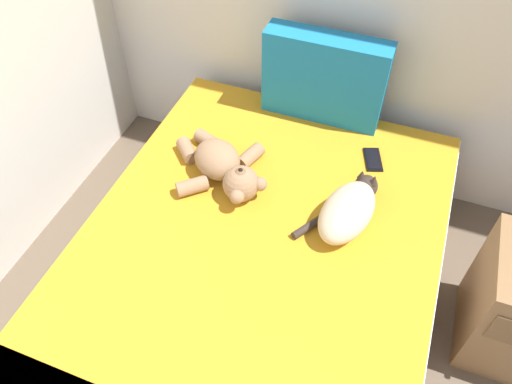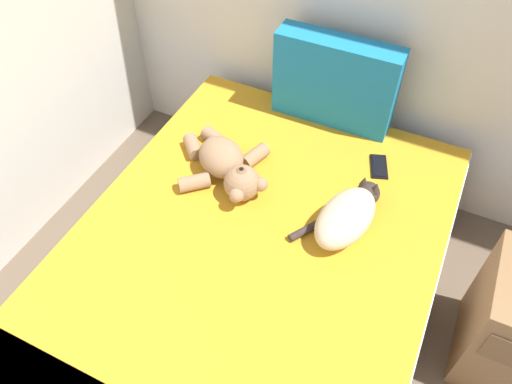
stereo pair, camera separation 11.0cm
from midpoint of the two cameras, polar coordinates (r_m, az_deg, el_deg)
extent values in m
cube|color=olive|center=(2.24, -1.64, -11.88)|extent=(1.44, 1.96, 0.28)
cube|color=white|center=(2.04, -1.78, -8.57)|extent=(1.40, 1.90, 0.19)
cube|color=orange|center=(1.98, -1.22, -5.54)|extent=(1.39, 1.77, 0.02)
cube|color=#1972AD|center=(2.38, 6.53, 12.89)|extent=(0.57, 0.14, 0.43)
ellipsoid|color=#C6B293|center=(1.98, 8.89, -2.36)|extent=(0.26, 0.37, 0.15)
sphere|color=#332823|center=(2.12, 11.11, 0.59)|extent=(0.10, 0.10, 0.10)
cone|color=#332823|center=(2.08, 10.66, 1.96)|extent=(0.04, 0.04, 0.04)
cone|color=#332823|center=(2.07, 12.02, 1.35)|extent=(0.04, 0.04, 0.04)
cylinder|color=#332823|center=(1.99, 4.53, -4.03)|extent=(0.11, 0.15, 0.03)
ellipsoid|color=#332823|center=(2.07, 10.81, -2.02)|extent=(0.08, 0.11, 0.04)
ellipsoid|color=#937051|center=(2.16, -5.96, 3.73)|extent=(0.29, 0.28, 0.15)
sphere|color=#937051|center=(2.06, -3.29, 0.92)|extent=(0.15, 0.15, 0.15)
sphere|color=brown|center=(2.02, -3.35, 1.93)|extent=(0.06, 0.06, 0.06)
sphere|color=black|center=(2.00, -3.38, 2.44)|extent=(0.02, 0.02, 0.02)
sphere|color=#937051|center=(2.04, -1.10, 0.88)|extent=(0.06, 0.06, 0.06)
sphere|color=#937051|center=(2.00, -3.79, -0.58)|extent=(0.06, 0.06, 0.06)
cylinder|color=#937051|center=(2.23, -2.09, 4.09)|extent=(0.10, 0.15, 0.07)
cylinder|color=#937051|center=(2.32, -6.96, 5.88)|extent=(0.14, 0.11, 0.07)
cylinder|color=#937051|center=(2.13, -8.83, 0.62)|extent=(0.14, 0.14, 0.07)
cylinder|color=#937051|center=(2.29, -9.32, 4.73)|extent=(0.13, 0.13, 0.07)
cube|color=black|center=(2.30, 12.01, 3.64)|extent=(0.12, 0.16, 0.01)
cube|color=black|center=(2.30, 12.03, 3.73)|extent=(0.10, 0.14, 0.00)
camera|label=1|loc=(0.06, -91.56, -1.77)|focal=34.69mm
camera|label=2|loc=(0.06, 88.44, 1.77)|focal=34.69mm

